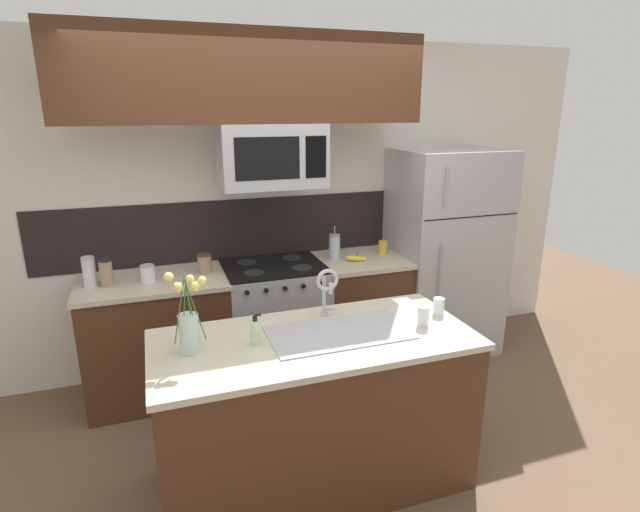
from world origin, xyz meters
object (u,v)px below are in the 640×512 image
object	(u,v)px
storage_jar_tall	(89,272)
dish_soap_bottle	(255,332)
banana_bunch	(357,258)
spare_glass	(439,306)
french_press	(334,247)
sink_faucet	(327,286)
storage_jar_medium	(106,272)
refrigerator	(443,252)
flower_vase	(189,328)
storage_jar_squat	(205,263)
storage_jar_short	(148,273)
microwave	(271,156)
drinking_glass	(423,316)
stove_range	(275,321)
coffee_tin	(383,247)

from	to	relation	value
storage_jar_tall	dish_soap_bottle	distance (m)	1.50
banana_bunch	spare_glass	world-z (taller)	spare_glass
french_press	sink_faucet	bearing A→B (deg)	-112.79
storage_jar_tall	storage_jar_medium	distance (m)	0.11
french_press	sink_faucet	world-z (taller)	sink_faucet
refrigerator	flower_vase	world-z (taller)	refrigerator
banana_bunch	storage_jar_squat	bearing A→B (deg)	175.63
storage_jar_squat	spare_glass	world-z (taller)	storage_jar_squat
storage_jar_short	banana_bunch	bearing A→B (deg)	-0.78
storage_jar_tall	french_press	world-z (taller)	french_press
microwave	drinking_glass	distance (m)	1.60
stove_range	sink_faucet	distance (m)	1.23
storage_jar_tall	french_press	size ratio (longest dim) A/B	0.78
storage_jar_short	coffee_tin	bearing A→B (deg)	2.73
storage_jar_squat	sink_faucet	xyz separation A→B (m)	(0.57, -1.08, 0.13)
stove_range	storage_jar_tall	xyz separation A→B (m)	(-1.28, -0.01, 0.55)
storage_jar_medium	banana_bunch	distance (m)	1.84
storage_jar_tall	storage_jar_squat	xyz separation A→B (m)	(0.77, 0.04, -0.03)
microwave	french_press	distance (m)	0.91
sink_faucet	drinking_glass	world-z (taller)	sink_faucet
microwave	stove_range	bearing A→B (deg)	90.16
flower_vase	stove_range	bearing A→B (deg)	59.03
storage_jar_tall	sink_faucet	world-z (taller)	sink_faucet
storage_jar_tall	drinking_glass	xyz separation A→B (m)	(1.82, -1.30, -0.05)
storage_jar_tall	storage_jar_squat	bearing A→B (deg)	3.18
storage_jar_squat	coffee_tin	distance (m)	1.46
sink_faucet	storage_jar_squat	bearing A→B (deg)	117.70
drinking_glass	spare_glass	xyz separation A→B (m)	(0.17, 0.11, -0.01)
microwave	spare_glass	xyz separation A→B (m)	(0.70, -1.17, -0.79)
storage_jar_squat	banana_bunch	bearing A→B (deg)	-4.37
banana_bunch	drinking_glass	world-z (taller)	drinking_glass
dish_soap_bottle	stove_range	bearing A→B (deg)	71.93
stove_range	storage_jar_short	size ratio (longest dim) A/B	7.74
french_press	spare_glass	xyz separation A→B (m)	(0.18, -1.26, -0.05)
storage_jar_tall	coffee_tin	size ratio (longest dim) A/B	1.90
coffee_tin	dish_soap_bottle	distance (m)	1.86
refrigerator	storage_jar_tall	world-z (taller)	refrigerator
french_press	refrigerator	bearing A→B (deg)	-2.32
drinking_glass	flower_vase	world-z (taller)	flower_vase
refrigerator	dish_soap_bottle	distance (m)	2.29
banana_bunch	french_press	world-z (taller)	french_press
storage_jar_squat	spare_glass	xyz separation A→B (m)	(1.22, -1.23, -0.02)
flower_vase	storage_jar_medium	bearing A→B (deg)	110.98
microwave	french_press	size ratio (longest dim) A/B	2.79
spare_glass	stove_range	bearing A→B (deg)	120.43
microwave	storage_jar_medium	distance (m)	1.39
storage_jar_medium	microwave	bearing A→B (deg)	0.91
sink_faucet	stove_range	bearing A→B (deg)	92.89
stove_range	spare_glass	world-z (taller)	spare_glass
banana_bunch	flower_vase	bearing A→B (deg)	-140.38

